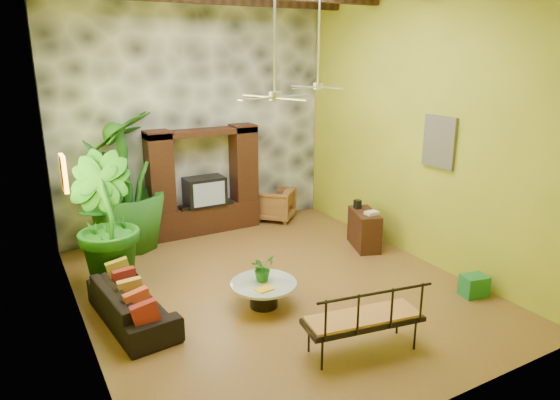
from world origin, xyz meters
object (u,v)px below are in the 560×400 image
coffee_table (264,291)px  green_bin (474,286)px  entertainment_center (204,189)px  ceiling_fan_front (275,81)px  tall_plant_b (103,221)px  sofa (132,304)px  iron_bench (367,317)px  side_console (364,229)px  ceiling_fan_back (318,75)px  tall_plant_c (125,182)px  wicker_armchair (275,204)px  tall_plant_a (109,199)px

coffee_table → green_bin: coffee_table is taller
entertainment_center → ceiling_fan_front: 4.30m
entertainment_center → tall_plant_b: entertainment_center is taller
tall_plant_b → coffee_table: (1.94, -1.98, -0.87)m
ceiling_fan_front → sofa: 3.82m
iron_bench → green_bin: (2.56, 0.42, -0.36)m
sofa → side_console: side_console is taller
ceiling_fan_front → green_bin: bearing=-27.6°
ceiling_fan_back → tall_plant_c: size_ratio=0.68×
entertainment_center → iron_bench: size_ratio=1.46×
wicker_armchair → side_console: size_ratio=0.88×
green_bin → tall_plant_b: bearing=146.5°
tall_plant_b → iron_bench: 4.56m
entertainment_center → tall_plant_a: bearing=-169.2°
tall_plant_a → entertainment_center: bearing=10.8°
side_console → tall_plant_b: bearing=-168.7°
tall_plant_c → tall_plant_b: bearing=-115.4°
coffee_table → side_console: size_ratio=1.09×
sofa → tall_plant_c: (0.68, 2.99, 1.09)m
ceiling_fan_front → green_bin: (2.85, -1.49, -3.23)m
tall_plant_c → side_console: bearing=-29.4°
wicker_armchair → coffee_table: wicker_armchair is taller
ceiling_fan_front → side_console: bearing=22.1°
entertainment_center → ceiling_fan_front: ceiling_fan_front is taller
ceiling_fan_back → entertainment_center: bearing=129.6°
tall_plant_c → iron_bench: (1.77, -5.30, -0.84)m
ceiling_fan_front → tall_plant_b: (-2.21, 1.86, -2.27)m
coffee_table → iron_bench: bearing=-72.5°
iron_bench → entertainment_center: bearing=100.7°
iron_bench → side_console: iron_bench is taller
iron_bench → wicker_armchair: bearing=82.9°
coffee_table → sofa: bearing=164.3°
wicker_armchair → tall_plant_a: size_ratio=0.36×
ceiling_fan_back → tall_plant_c: ceiling_fan_back is taller
side_console → wicker_armchair: bearing=126.7°
ceiling_fan_front → wicker_armchair: 5.02m
tall_plant_b → entertainment_center: bearing=34.8°
sofa → tall_plant_c: 3.25m
tall_plant_b → tall_plant_c: 1.72m
tall_plant_b → tall_plant_c: (0.73, 1.53, 0.24)m
ceiling_fan_front → sofa: (-2.16, 0.41, -3.12)m
ceiling_fan_back → coffee_table: size_ratio=1.81×
green_bin → wicker_armchair: bearing=100.4°
ceiling_fan_back → green_bin: 4.59m
tall_plant_a → iron_bench: size_ratio=1.38×
sofa → coffee_table: size_ratio=1.89×
ceiling_fan_back → tall_plant_a: 4.58m
entertainment_center → ceiling_fan_back: size_ratio=1.29×
ceiling_fan_front → coffee_table: 3.16m
entertainment_center → wicker_armchair: (1.74, -0.03, -0.59)m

